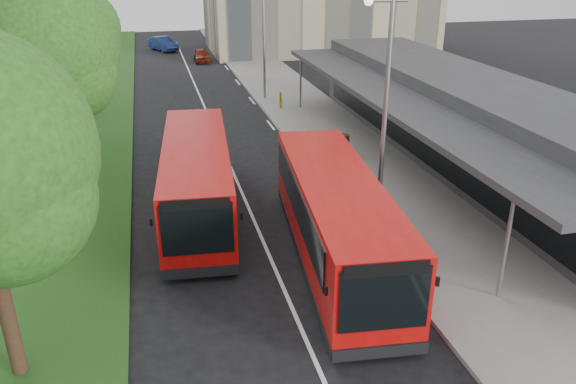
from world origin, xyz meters
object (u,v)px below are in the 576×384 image
lamp_post_far (262,29)px  car_far (163,44)px  bus_main (336,220)px  bus_second (197,179)px  lamp_post_near (383,103)px  litter_bin (344,143)px  bollard (281,100)px  tree_far (80,34)px  tree_mid (51,57)px  car_near (202,55)px

lamp_post_far → car_far: bearing=104.2°
bus_main → bus_second: size_ratio=1.02×
lamp_post_near → litter_bin: bearing=78.6°
bus_second → bollard: bearing=70.3°
tree_far → tree_mid: bearing=-90.0°
bus_main → tree_far: bearing=119.3°
tree_far → lamp_post_far: bearing=4.9°
tree_far → litter_bin: (12.76, -10.96, -4.27)m
bus_main → litter_bin: bus_main is taller
tree_mid → car_near: tree_mid is taller
litter_bin → car_far: 35.32m
lamp_post_near → litter_bin: size_ratio=9.03×
litter_bin → bollard: bearing=96.9°
lamp_post_near → car_far: 43.21m
litter_bin → lamp_post_near: bearing=-101.4°
tree_mid → car_far: 36.31m
bus_main → lamp_post_far: bearing=90.3°
lamp_post_near → bus_second: size_ratio=0.79×
bus_main → car_far: 44.50m
bus_second → bollard: (6.58, 14.24, -0.81)m
car_far → lamp_post_far: bearing=-100.8°
bus_main → car_far: bus_main is taller
bollard → tree_far: bearing=170.9°
tree_mid → bus_main: (9.03, -8.75, -4.04)m
lamp_post_near → litter_bin: (1.63, 8.09, -4.12)m
tree_far → bus_second: (5.07, -16.10, -3.41)m
lamp_post_far → bollard: 4.97m
bollard → car_near: size_ratio=0.29×
tree_mid → car_far: (5.39, 35.58, -4.84)m
tree_far → bus_main: size_ratio=0.72×
bus_main → car_near: (-0.50, 37.15, -0.90)m
lamp_post_near → bus_main: (-2.09, -1.70, -3.23)m
bollard → lamp_post_near: bearing=-91.7°
bollard → tree_mid: bearing=-139.0°
tree_mid → bollard: tree_mid is taller
lamp_post_far → bus_second: lamp_post_far is taller
litter_bin → bollard: bollard is taller
bollard → bus_main: bearing=-97.9°
bus_main → bollard: 19.09m
tree_mid → litter_bin: size_ratio=9.66×
litter_bin → lamp_post_far: bearing=97.8°
lamp_post_near → lamp_post_far: 20.00m
litter_bin → car_far: size_ratio=0.21×
car_near → car_far: (-3.15, 7.19, 0.10)m
tree_mid → bus_second: size_ratio=0.84×
lamp_post_far → bus_main: size_ratio=0.77×
lamp_post_far → litter_bin: bearing=-82.2°
tree_mid → car_far: size_ratio=2.06×
car_far → litter_bin: bearing=-102.9°
lamp_post_near → bus_main: size_ratio=0.77×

